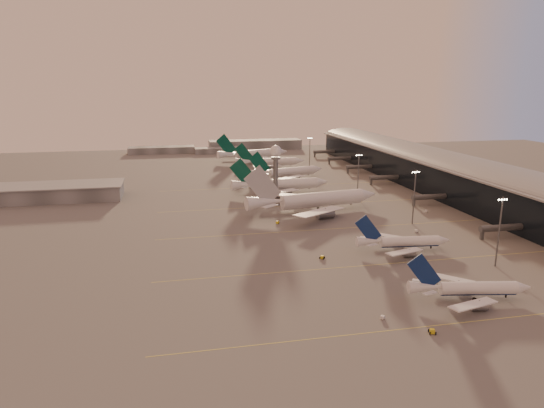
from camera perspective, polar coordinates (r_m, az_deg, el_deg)
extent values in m
plane|color=#5D5B5A|center=(162.10, 7.81, -8.79)|extent=(700.00, 700.00, 0.00)
cube|color=#DCD04D|center=(147.21, 23.93, -12.36)|extent=(180.00, 0.25, 0.02)
cube|color=#DCD04D|center=(182.18, 15.74, -6.60)|extent=(180.00, 0.25, 0.02)
cube|color=#DCD04D|center=(220.82, 10.41, -2.69)|extent=(180.00, 0.25, 0.02)
cube|color=#DCD04D|center=(261.49, 6.72, 0.05)|extent=(180.00, 0.25, 0.02)
cube|color=#DCD04D|center=(308.10, 3.79, 2.23)|extent=(180.00, 0.25, 0.02)
cube|color=black|center=(301.81, 20.36, 2.88)|extent=(36.00, 360.00, 18.00)
cylinder|color=gray|center=(300.35, 20.51, 4.56)|extent=(10.08, 360.00, 10.08)
cube|color=gray|center=(300.32, 20.51, 4.60)|extent=(40.00, 362.00, 0.80)
cylinder|color=#55575C|center=(222.71, 25.64, -2.51)|extent=(22.00, 2.80, 2.80)
cube|color=#55575C|center=(217.47, 23.48, -3.29)|extent=(1.20, 1.20, 4.40)
cylinder|color=#55575C|center=(269.27, 18.26, 0.82)|extent=(22.00, 2.80, 2.80)
cube|color=#55575C|center=(264.96, 16.35, 0.25)|extent=(1.20, 1.20, 4.40)
cylinder|color=#55575C|center=(317.82, 13.27, 3.07)|extent=(22.00, 2.80, 2.80)
cube|color=#55575C|center=(314.18, 11.60, 2.61)|extent=(1.20, 1.20, 4.40)
cylinder|color=#55575C|center=(355.67, 10.44, 4.34)|extent=(22.00, 2.80, 2.80)
cube|color=#55575C|center=(352.42, 8.91, 3.93)|extent=(1.20, 1.20, 4.40)
cylinder|color=#55575C|center=(394.37, 8.14, 5.35)|extent=(22.00, 2.80, 2.80)
cube|color=#55575C|center=(391.44, 6.75, 4.99)|extent=(1.20, 1.20, 4.40)
cylinder|color=#55575C|center=(431.79, 6.34, 6.14)|extent=(22.00, 2.80, 2.80)
cube|color=#55575C|center=(429.12, 5.05, 5.81)|extent=(1.20, 1.20, 4.40)
cube|color=slate|center=(294.48, -25.00, 1.19)|extent=(80.00, 25.00, 8.00)
cube|color=gray|center=(293.67, -25.08, 1.99)|extent=(82.00, 27.00, 0.60)
cylinder|color=#55575C|center=(271.46, 0.43, 3.03)|extent=(2.60, 2.60, 22.00)
cylinder|color=#55575C|center=(269.53, 0.43, 5.43)|extent=(5.20, 5.20, 1.20)
sphere|color=white|center=(268.99, 0.43, 6.26)|extent=(6.40, 6.40, 6.40)
cylinder|color=#55575C|center=(268.52, 0.44, 7.04)|extent=(0.16, 0.16, 2.00)
cylinder|color=#55575C|center=(185.06, 25.15, -3.03)|extent=(0.56, 0.56, 25.00)
cube|color=#55575C|center=(182.20, 25.54, 0.59)|extent=(3.60, 0.25, 0.25)
sphere|color=#FFEABF|center=(181.39, 25.15, 0.45)|extent=(0.56, 0.56, 0.56)
sphere|color=#FFEABF|center=(181.99, 25.40, 0.46)|extent=(0.56, 0.56, 0.56)
sphere|color=#FFEABF|center=(182.59, 25.65, 0.48)|extent=(0.56, 0.56, 0.56)
sphere|color=#FFEABF|center=(183.19, 25.90, 0.49)|extent=(0.56, 0.56, 0.56)
cylinder|color=#55575C|center=(228.20, 16.37, 0.76)|extent=(0.56, 0.56, 25.00)
cube|color=#55575C|center=(225.89, 16.58, 3.72)|extent=(3.60, 0.25, 0.25)
sphere|color=#FFEABF|center=(225.26, 16.23, 3.61)|extent=(0.56, 0.56, 0.56)
sphere|color=#FFEABF|center=(225.72, 16.46, 3.62)|extent=(0.56, 0.56, 0.56)
sphere|color=#FFEABF|center=(226.20, 16.68, 3.62)|extent=(0.56, 0.56, 0.56)
sphere|color=#FFEABF|center=(226.67, 16.91, 3.63)|extent=(0.56, 0.56, 0.56)
cylinder|color=#55575C|center=(274.89, 10.10, 3.27)|extent=(0.56, 0.56, 25.00)
cube|color=#55575C|center=(272.97, 10.21, 5.75)|extent=(3.60, 0.25, 0.25)
sphere|color=#FFEABF|center=(272.47, 9.91, 5.66)|extent=(0.56, 0.56, 0.56)
sphere|color=#FFEABF|center=(272.84, 10.10, 5.66)|extent=(0.56, 0.56, 0.56)
sphere|color=#FFEABF|center=(273.22, 10.30, 5.67)|extent=(0.56, 0.56, 0.56)
sphere|color=#FFEABF|center=(273.59, 10.50, 5.67)|extent=(0.56, 0.56, 0.56)
cylinder|color=#55575C|center=(358.26, 4.46, 5.89)|extent=(0.56, 0.56, 25.00)
cube|color=#55575C|center=(356.79, 4.49, 7.79)|extent=(3.60, 0.25, 0.25)
sphere|color=#FFEABF|center=(356.42, 4.26, 7.73)|extent=(0.56, 0.56, 0.56)
sphere|color=#FFEABF|center=(356.69, 4.41, 7.73)|extent=(0.56, 0.56, 0.56)
sphere|color=#FFEABF|center=(356.97, 4.57, 7.73)|extent=(0.56, 0.56, 0.56)
sphere|color=#FFEABF|center=(357.26, 4.72, 7.73)|extent=(0.56, 0.56, 0.56)
cube|color=slate|center=(464.35, -12.85, 6.23)|extent=(60.00, 18.00, 6.00)
cube|color=slate|center=(481.01, -2.00, 7.00)|extent=(90.00, 20.00, 9.00)
cube|color=slate|center=(456.34, -6.54, 6.29)|extent=(40.00, 15.00, 5.00)
cylinder|color=white|center=(157.72, 23.08, -9.25)|extent=(22.97, 7.85, 3.86)
cylinder|color=navy|center=(158.05, 23.05, -9.54)|extent=(22.33, 6.71, 2.78)
cone|color=white|center=(163.72, 27.44, -8.88)|extent=(5.00, 4.58, 3.86)
cone|color=white|center=(151.67, 17.49, -9.49)|extent=(10.03, 5.49, 3.86)
cube|color=white|center=(147.88, 22.57, -11.04)|extent=(16.76, 8.59, 1.21)
cylinder|color=slate|center=(151.55, 23.14, -11.22)|extent=(4.76, 3.25, 2.51)
cube|color=slate|center=(151.11, 23.18, -10.84)|extent=(0.34, 0.30, 1.54)
cube|color=white|center=(163.86, 19.91, -8.34)|extent=(15.21, 13.13, 1.21)
cylinder|color=slate|center=(163.61, 21.05, -9.14)|extent=(4.76, 3.25, 2.51)
cube|color=slate|center=(163.21, 21.08, -8.79)|extent=(0.34, 0.30, 1.54)
cube|color=navy|center=(149.74, 17.45, -7.82)|extent=(10.47, 2.24, 11.49)
cube|color=white|center=(147.86, 18.05, -10.11)|extent=(4.66, 2.77, 0.25)
cube|color=white|center=(155.45, 16.98, -8.82)|extent=(4.51, 3.92, 0.25)
cylinder|color=black|center=(162.42, 25.79, -9.88)|extent=(0.51, 0.51, 1.01)
cylinder|color=black|center=(159.83, 22.06, -9.85)|extent=(1.19, 0.70, 1.12)
cylinder|color=black|center=(156.12, 22.70, -10.49)|extent=(1.19, 0.70, 1.12)
cylinder|color=white|center=(193.72, 15.89, -4.39)|extent=(23.01, 6.35, 3.87)
cylinder|color=navy|center=(193.99, 15.88, -4.63)|extent=(22.44, 5.22, 2.79)
cone|color=white|center=(199.00, 19.54, -4.18)|extent=(4.80, 4.33, 3.87)
cone|color=white|center=(188.37, 11.31, -4.48)|extent=(9.90, 4.89, 3.87)
cube|color=white|center=(183.58, 15.32, -5.59)|extent=(16.68, 9.61, 1.22)
cylinder|color=slate|center=(187.11, 15.84, -5.83)|extent=(4.65, 2.98, 2.51)
cube|color=slate|center=(186.75, 15.86, -5.51)|extent=(0.33, 0.29, 1.55)
cube|color=white|center=(200.52, 13.42, -3.81)|extent=(15.72, 12.41, 1.22)
cylinder|color=slate|center=(199.94, 14.35, -4.45)|extent=(4.65, 2.98, 2.51)
cube|color=slate|center=(199.61, 14.37, -4.15)|extent=(0.33, 0.29, 1.55)
cube|color=navy|center=(186.81, 11.24, -3.10)|extent=(10.59, 1.52, 11.53)
cube|color=white|center=(184.37, 11.72, -4.88)|extent=(4.70, 3.03, 0.25)
cube|color=white|center=(192.35, 10.95, -4.05)|extent=(4.60, 3.75, 0.25)
cylinder|color=black|center=(197.80, 18.18, -4.99)|extent=(0.51, 0.51, 1.02)
cylinder|color=black|center=(195.86, 15.11, -4.93)|extent=(1.17, 0.63, 1.12)
cylinder|color=black|center=(191.91, 15.57, -5.36)|extent=(1.17, 0.63, 1.12)
cylinder|color=white|center=(245.56, 5.95, 0.30)|extent=(44.36, 13.74, 6.85)
cylinder|color=white|center=(245.92, 5.94, -0.05)|extent=(43.19, 11.71, 4.93)
cone|color=white|center=(258.22, 11.13, 0.78)|extent=(9.47, 8.11, 6.85)
cone|color=white|center=(233.23, -0.88, -0.14)|extent=(19.24, 9.69, 6.85)
cube|color=white|center=(225.41, 5.60, -1.24)|extent=(29.47, 24.81, 2.03)
cylinder|color=slate|center=(232.18, 6.28, -1.52)|extent=(9.08, 5.75, 4.45)
cube|color=slate|center=(231.76, 6.29, -1.14)|extent=(0.37, 0.33, 2.74)
cube|color=white|center=(257.49, 1.99, 0.73)|extent=(32.13, 17.05, 2.03)
cylinder|color=slate|center=(256.39, 3.45, 0.02)|extent=(9.08, 5.75, 4.45)
cube|color=slate|center=(256.01, 3.45, 0.36)|extent=(0.37, 0.33, 2.74)
cube|color=#AFB1B7|center=(231.09, -1.10, 1.79)|extent=(18.80, 3.41, 20.32)
cube|color=white|center=(225.36, -0.23, -0.59)|extent=(8.77, 7.49, 0.28)
cube|color=white|center=(240.82, -1.66, 0.35)|extent=(9.04, 5.50, 0.28)
cylinder|color=black|center=(254.37, 9.27, -0.31)|extent=(0.55, 0.55, 1.10)
cylinder|color=black|center=(247.13, 4.94, -0.58)|extent=(1.29, 0.74, 1.21)
cylinder|color=black|center=(242.92, 5.44, -0.85)|extent=(1.29, 0.74, 1.21)
cylinder|color=white|center=(285.96, 1.80, 2.18)|extent=(36.30, 7.77, 5.81)
cylinder|color=white|center=(286.23, 1.80, 1.92)|extent=(35.49, 6.11, 4.18)
cone|color=white|center=(292.78, 5.83, 2.39)|extent=(7.28, 6.18, 5.81)
cone|color=white|center=(279.64, -3.23, 2.04)|extent=(15.41, 6.63, 5.81)
cube|color=white|center=(269.52, 0.92, 1.23)|extent=(25.53, 18.71, 1.72)
cylinder|color=slate|center=(274.60, 1.59, 0.96)|extent=(7.17, 4.15, 3.78)
cube|color=slate|center=(274.30, 1.60, 1.24)|extent=(0.31, 0.27, 2.32)
cube|color=white|center=(298.14, -0.68, 2.47)|extent=(26.28, 16.50, 1.72)
cylinder|color=slate|center=(296.33, 0.32, 1.93)|extent=(7.17, 4.15, 3.78)
cube|color=slate|center=(296.05, 0.32, 2.19)|extent=(0.31, 0.27, 2.32)
cube|color=#053E31|center=(278.15, -3.40, 3.43)|extent=(15.98, 1.22, 17.20)
cube|color=white|center=(272.88, -2.98, 1.78)|extent=(7.36, 5.68, 0.25)
cube|color=white|center=(286.26, -3.57, 2.35)|extent=(7.44, 5.12, 0.25)
cylinder|color=black|center=(290.88, 4.38, 1.62)|extent=(0.50, 0.50, 1.00)
cylinder|color=black|center=(287.96, 1.11, 1.54)|extent=(1.13, 0.56, 1.10)
cylinder|color=black|center=(283.83, 1.36, 1.36)|extent=(1.13, 0.56, 1.10)
cylinder|color=white|center=(329.28, 2.41, 3.68)|extent=(33.87, 13.87, 5.42)
cylinder|color=white|center=(329.50, 2.40, 3.47)|extent=(32.83, 12.23, 3.90)
cone|color=white|center=(339.36, 5.37, 3.94)|extent=(7.68, 6.91, 5.42)
cone|color=white|center=(318.40, -1.35, 3.46)|extent=(15.01, 8.86, 5.42)
cube|color=white|center=(313.35, 2.34, 2.98)|extent=(21.72, 20.74, 1.60)
cylinder|color=slate|center=(318.61, 2.69, 2.75)|extent=(7.19, 5.07, 3.52)
cube|color=slate|center=(318.37, 2.69, 2.98)|extent=(0.33, 0.30, 2.17)
cube|color=white|center=(337.92, 0.01, 3.79)|extent=(25.04, 11.04, 1.60)
cylinder|color=slate|center=(337.24, 0.89, 3.39)|extent=(7.19, 5.07, 3.52)
cube|color=slate|center=(337.01, 0.89, 3.60)|extent=(0.33, 0.30, 2.17)
cube|color=#053E31|center=(317.00, -1.48, 4.60)|extent=(14.49, 4.14, 16.04)
cube|color=white|center=(312.51, -0.88, 3.29)|extent=(6.51, 6.10, 0.23)
cube|color=white|center=(324.08, -1.89, 3.67)|extent=(6.85, 3.65, 0.23)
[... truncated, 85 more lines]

